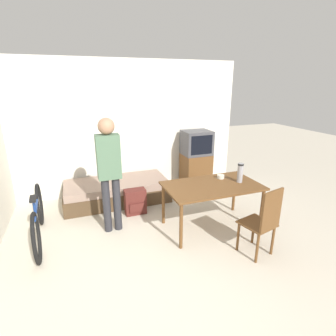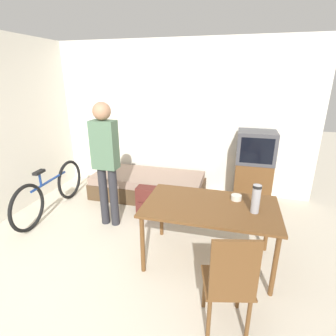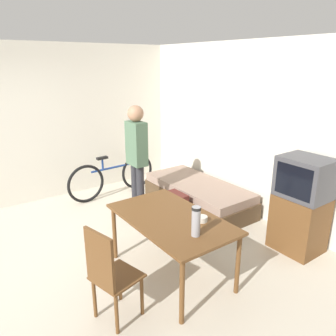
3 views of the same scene
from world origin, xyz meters
name	(u,v)px [view 2 (image 2 of 3)]	position (x,y,z in m)	size (l,w,h in m)	color
ground_plane	(72,331)	(0.00, 0.00, 0.00)	(20.00, 20.00, 0.00)	beige
wall_back	(168,118)	(0.00, 3.30, 1.35)	(5.18, 0.06, 2.70)	silver
daybed	(148,185)	(-0.23, 2.75, 0.21)	(2.00, 0.88, 0.42)	#4C3823
tv	(253,169)	(1.57, 2.92, 0.63)	(0.60, 0.52, 1.27)	brown
dining_table	(210,211)	(1.03, 1.25, 0.66)	(1.48, 0.87, 0.73)	brown
wooden_chair	(230,281)	(1.29, 0.34, 0.55)	(0.49, 0.49, 0.99)	brown
bicycle	(51,191)	(-1.54, 1.80, 0.35)	(0.14, 1.77, 0.77)	black
person_standing	(105,156)	(-0.47, 1.70, 1.05)	(0.34, 0.24, 1.78)	#28282D
thermos_flask	(256,198)	(1.50, 1.21, 0.90)	(0.09, 0.09, 0.31)	#99999E
mate_bowl	(236,197)	(1.30, 1.46, 0.76)	(0.12, 0.12, 0.06)	beige
backpack	(149,201)	(-0.01, 2.11, 0.23)	(0.37, 0.23, 0.46)	#56231E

